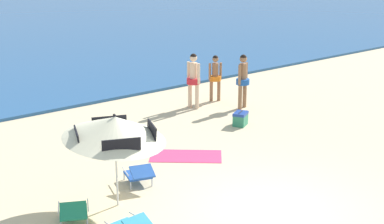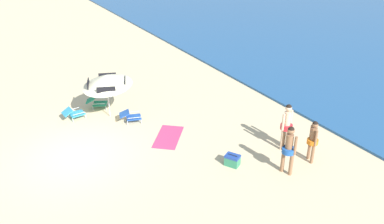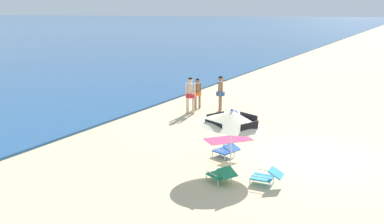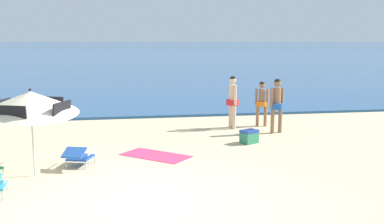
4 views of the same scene
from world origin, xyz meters
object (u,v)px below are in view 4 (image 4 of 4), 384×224
at_px(beach_umbrella_striped_main, 31,102).
at_px(cooler_box, 249,136).
at_px(person_standing_near_shore, 262,100).
at_px(beach_towel, 156,155).
at_px(person_wading_in, 277,102).
at_px(lounge_chair_beside_umbrella, 78,156).
at_px(person_standing_beside, 233,98).

bearing_deg(beach_umbrella_striped_main, cooler_box, 22.08).
height_order(person_standing_near_shore, cooler_box, person_standing_near_shore).
xyz_separation_m(beach_umbrella_striped_main, beach_towel, (2.83, 1.31, -1.67)).
xyz_separation_m(person_wading_in, cooler_box, (-1.30, -1.28, -0.83)).
bearing_deg(lounge_chair_beside_umbrella, person_standing_beside, 39.91).
relative_size(person_standing_near_shore, person_standing_beside, 0.88).
height_order(lounge_chair_beside_umbrella, person_standing_near_shore, person_standing_near_shore).
bearing_deg(cooler_box, person_standing_beside, 87.72).
distance_m(lounge_chair_beside_umbrella, person_standing_beside, 6.38).
distance_m(person_standing_near_shore, person_wading_in, 1.24).
bearing_deg(beach_umbrella_striped_main, person_standing_beside, 38.70).
distance_m(person_standing_beside, cooler_box, 2.47).
height_order(beach_umbrella_striped_main, person_wading_in, beach_umbrella_striped_main).
relative_size(lounge_chair_beside_umbrella, cooler_box, 1.65).
bearing_deg(beach_umbrella_striped_main, person_standing_near_shore, 34.99).
bearing_deg(cooler_box, person_standing_near_shore, 64.48).
bearing_deg(beach_towel, person_standing_beside, 48.40).
bearing_deg(beach_towel, lounge_chair_beside_umbrella, -158.64).
bearing_deg(lounge_chair_beside_umbrella, beach_towel, 21.36).
xyz_separation_m(person_standing_near_shore, person_standing_beside, (-1.11, -0.19, 0.13)).
distance_m(beach_umbrella_striped_main, person_standing_near_shore, 8.44).
bearing_deg(person_standing_near_shore, lounge_chair_beside_umbrella, -144.50).
relative_size(lounge_chair_beside_umbrella, beach_towel, 0.55).
bearing_deg(beach_umbrella_striped_main, person_wading_in, 27.18).
bearing_deg(person_standing_near_shore, person_standing_beside, -170.20).
distance_m(lounge_chair_beside_umbrella, cooler_box, 5.08).
relative_size(beach_umbrella_striped_main, person_standing_near_shore, 1.71).
height_order(person_standing_near_shore, beach_towel, person_standing_near_shore).
xyz_separation_m(person_standing_near_shore, person_wading_in, (0.10, -1.23, 0.11)).
height_order(lounge_chair_beside_umbrella, person_standing_beside, person_standing_beside).
xyz_separation_m(beach_umbrella_striped_main, lounge_chair_beside_umbrella, (0.92, 0.56, -1.40)).
bearing_deg(person_standing_beside, beach_umbrella_striped_main, -141.30).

